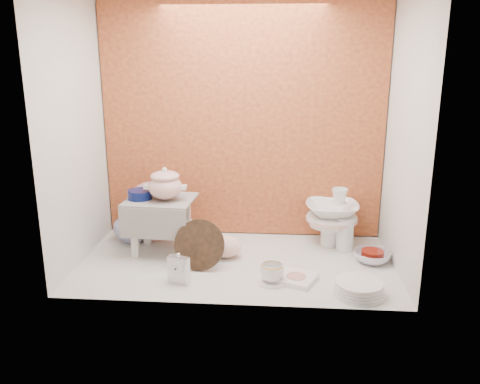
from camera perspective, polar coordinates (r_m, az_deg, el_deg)
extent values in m
plane|color=silver|center=(2.93, -0.42, -8.01)|extent=(1.80, 1.80, 0.00)
cube|color=#CA6E32|center=(3.21, 0.31, 8.03)|extent=(1.80, 0.06, 1.50)
cube|color=silver|center=(2.93, -18.37, 6.48)|extent=(0.06, 1.00, 1.50)
cube|color=silver|center=(2.79, 18.39, 6.03)|extent=(0.06, 1.00, 1.50)
cylinder|color=#091349|center=(3.03, -11.31, -0.27)|extent=(0.19, 0.19, 0.05)
imported|color=white|center=(3.28, -12.15, -3.36)|extent=(0.31, 0.31, 0.25)
cube|color=silver|center=(2.68, -7.00, -8.61)|extent=(0.12, 0.08, 0.17)
ellipsoid|color=beige|center=(2.97, -1.68, -6.18)|extent=(0.28, 0.22, 0.15)
cylinder|color=white|center=(2.70, 3.64, -10.16)|extent=(0.19, 0.19, 0.01)
imported|color=white|center=(2.68, 3.66, -9.12)|extent=(0.16, 0.16, 0.10)
cube|color=white|center=(2.72, 6.42, -9.78)|extent=(0.25, 0.25, 0.03)
cylinder|color=white|center=(2.62, 13.37, -10.60)|extent=(0.32, 0.32, 0.07)
imported|color=silver|center=(3.02, 14.81, -7.15)|extent=(0.24, 0.24, 0.07)
cylinder|color=silver|center=(3.14, 11.84, -4.71)|extent=(0.14, 0.14, 0.21)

